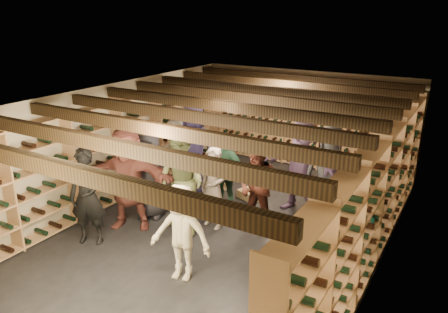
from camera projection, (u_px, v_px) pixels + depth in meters
ground at (226, 225)px, 8.15m from camera, size 8.00×8.00×0.00m
walls at (226, 165)px, 7.76m from camera, size 5.52×8.02×2.40m
ceiling at (226, 98)px, 7.37m from camera, size 5.50×8.00×0.01m
ceiling_joists at (226, 106)px, 7.42m from camera, size 5.40×7.12×0.18m
wine_rack_left at (119, 149)px, 9.04m from camera, size 0.32×7.50×2.15m
wine_rack_right at (373, 202)px, 6.56m from camera, size 0.32×7.50×2.15m
wine_rack_back at (303, 125)px, 10.92m from camera, size 4.70×0.30×2.15m
crate_stack_left at (214, 176)px, 9.61m from camera, size 0.52×0.37×0.68m
crate_stack_right at (333, 181)px, 9.30m from camera, size 0.57×0.45×0.68m
crate_loose at (250, 195)px, 9.26m from camera, size 0.58×0.49×0.17m
person_0 at (150, 175)px, 8.27m from camera, size 0.94×0.73×1.70m
person_1 at (88, 197)px, 7.31m from camera, size 0.73×0.63×1.70m
person_2 at (181, 183)px, 7.58m from camera, size 1.00×0.82×1.91m
person_3 at (180, 233)px, 6.33m from camera, size 1.04×0.70×1.49m
person_4 at (341, 217)px, 6.60m from camera, size 1.03×0.50×1.70m
person_5 at (128, 178)px, 7.81m from camera, size 1.85×1.24×1.91m
person_6 at (194, 147)px, 9.56m from camera, size 1.04×0.79×1.90m
person_7 at (214, 188)px, 7.88m from camera, size 0.62×0.48×1.54m
person_8 at (258, 186)px, 7.82m from camera, size 0.84×0.68×1.62m
person_9 at (176, 151)px, 9.96m from camera, size 1.05×0.72×1.49m
person_10 at (224, 172)px, 8.50m from camera, size 0.98×0.47×1.62m
person_11 at (301, 166)px, 8.46m from camera, size 1.80×0.82×1.87m
person_12 at (328, 173)px, 8.20m from camera, size 1.01×0.81×1.81m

